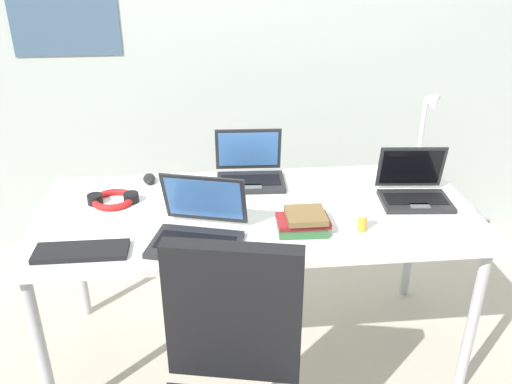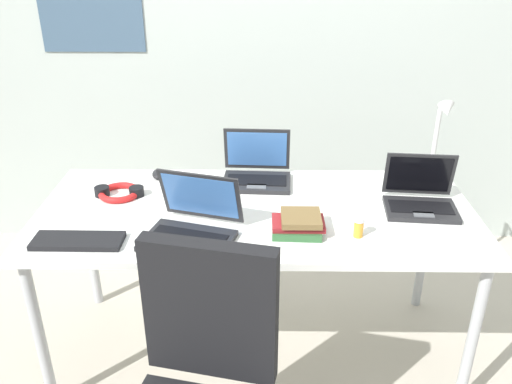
% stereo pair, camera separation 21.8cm
% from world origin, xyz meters
% --- Properties ---
extents(ground_plane, '(12.00, 12.00, 0.00)m').
position_xyz_m(ground_plane, '(0.00, 0.00, 0.00)').
color(ground_plane, '#B7AD9E').
extents(wall_back, '(6.00, 0.13, 2.60)m').
position_xyz_m(wall_back, '(-0.00, 1.10, 1.30)').
color(wall_back, '#B2BCB7').
rests_on(wall_back, ground_plane).
extents(desk, '(1.80, 0.80, 0.74)m').
position_xyz_m(desk, '(0.00, 0.00, 0.68)').
color(desk, white).
rests_on(desk, ground_plane).
extents(desk_lamp, '(0.12, 0.18, 0.40)m').
position_xyz_m(desk_lamp, '(0.80, 0.28, 0.94)').
color(desk_lamp, white).
rests_on(desk_lamp, desk).
extents(laptop_back_right, '(0.32, 0.26, 0.23)m').
position_xyz_m(laptop_back_right, '(0.00, 0.28, 0.79)').
color(laptop_back_right, '#232326').
rests_on(laptop_back_right, desk).
extents(laptop_front_right, '(0.31, 0.26, 0.21)m').
position_xyz_m(laptop_front_right, '(0.68, 0.02, 0.78)').
color(laptop_front_right, '#232326').
rests_on(laptop_front_right, desk).
extents(laptop_far_corner, '(0.39, 0.37, 0.23)m').
position_xyz_m(laptop_far_corner, '(-0.24, -0.23, 0.79)').
color(laptop_far_corner, '#232326').
rests_on(laptop_far_corner, desk).
extents(external_keyboard, '(0.33, 0.12, 0.02)m').
position_xyz_m(external_keyboard, '(-0.65, -0.27, 0.75)').
color(external_keyboard, black).
rests_on(external_keyboard, desk).
extents(computer_mouse, '(0.07, 0.10, 0.03)m').
position_xyz_m(computer_mouse, '(-0.46, 0.31, 0.76)').
color(computer_mouse, black).
rests_on(computer_mouse, desk).
extents(cell_phone, '(0.08, 0.14, 0.01)m').
position_xyz_m(cell_phone, '(-0.31, 0.25, 0.74)').
color(cell_phone, black).
rests_on(cell_phone, desk).
extents(headphones, '(0.21, 0.18, 0.04)m').
position_xyz_m(headphones, '(-0.59, 0.12, 0.76)').
color(headphones, red).
rests_on(headphones, desk).
extents(pill_bottle, '(0.04, 0.04, 0.08)m').
position_xyz_m(pill_bottle, '(0.39, -0.21, 0.78)').
color(pill_bottle, gold).
rests_on(pill_bottle, desk).
extents(book_stack, '(0.20, 0.16, 0.07)m').
position_xyz_m(book_stack, '(0.16, -0.18, 0.78)').
color(book_stack, '#336638').
rests_on(book_stack, desk).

